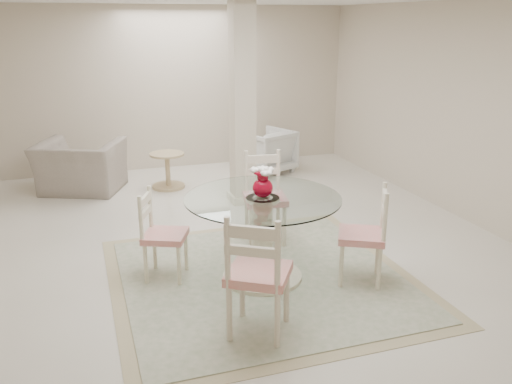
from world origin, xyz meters
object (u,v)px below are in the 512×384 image
object	(u,v)px
side_table	(168,172)
red_vase	(263,182)
column	(242,106)
dining_chair_north	(264,190)
dining_table	(262,238)
dining_chair_east	(369,228)
recliner_taupe	(80,167)
dining_chair_west	(158,228)
armchair_white	(266,151)
dining_chair_south	(257,267)

from	to	relation	value
side_table	red_vase	bearing A→B (deg)	-83.80
column	dining_chair_north	size ratio (longest dim) A/B	2.36
dining_table	dining_chair_north	distance (m)	1.04
dining_table	dining_chair_east	world-z (taller)	dining_chair_east
column	dining_table	size ratio (longest dim) A/B	1.81
recliner_taupe	dining_chair_north	bearing A→B (deg)	149.90
side_table	dining_chair_east	bearing A→B (deg)	-70.62
column	red_vase	size ratio (longest dim) A/B	9.09
dining_chair_west	red_vase	bearing A→B (deg)	-87.53
dining_table	armchair_white	distance (m)	3.98
red_vase	dining_chair_east	distance (m)	1.11
dining_table	side_table	distance (m)	3.39
recliner_taupe	side_table	world-z (taller)	recliner_taupe
dining_table	armchair_white	xyz separation A→B (m)	(1.35, 3.74, -0.08)
dining_chair_west	armchair_white	distance (m)	4.09
dining_table	armchair_white	world-z (taller)	dining_table
column	dining_chair_south	world-z (taller)	column
recliner_taupe	column	bearing A→B (deg)	173.68
column	red_vase	bearing A→B (deg)	-102.53
red_vase	dining_chair_south	distance (m)	1.10
dining_chair_east	armchair_white	bearing A→B (deg)	-157.16
side_table	dining_table	bearing A→B (deg)	-83.81
dining_table	dining_chair_south	xyz separation A→B (m)	(-0.38, -0.95, 0.18)
column	side_table	xyz separation A→B (m)	(-0.90, 0.99, -1.10)
red_vase	dining_chair_south	world-z (taller)	dining_chair_south
dining_chair_west	dining_chair_east	bearing A→B (deg)	-87.71
dining_chair_north	dining_chair_west	size ratio (longest dim) A/B	1.15
dining_chair_north	dining_chair_west	distance (m)	1.43
dining_chair_south	armchair_white	distance (m)	5.01
red_vase	dining_table	bearing A→B (deg)	161.57
dining_chair_east	dining_table	bearing A→B (deg)	-82.82
dining_chair_east	recliner_taupe	distance (m)	4.73
red_vase	armchair_white	xyz separation A→B (m)	(1.35, 3.74, -0.65)
dining_chair_south	armchair_white	bearing A→B (deg)	-78.17
armchair_white	recliner_taupe	bearing A→B (deg)	-20.28
recliner_taupe	armchair_white	distance (m)	2.98
dining_chair_north	dining_chair_west	bearing A→B (deg)	-145.48
dining_table	column	bearing A→B (deg)	77.45
dining_table	dining_chair_north	xyz separation A→B (m)	(0.35, 0.96, 0.17)
recliner_taupe	dining_table	bearing A→B (deg)	137.35
dining_chair_north	armchair_white	distance (m)	2.97
dining_chair_east	side_table	xyz separation A→B (m)	(-1.31, 3.74, -0.32)
column	dining_chair_north	bearing A→B (deg)	-97.26
dining_table	recliner_taupe	xyz separation A→B (m)	(-1.62, 3.59, -0.06)
column	dining_chair_west	world-z (taller)	column
dining_table	dining_chair_south	world-z (taller)	dining_chair_south
recliner_taupe	armchair_white	size ratio (longest dim) A/B	1.46
dining_chair_west	dining_table	bearing A→B (deg)	-87.53
dining_chair_west	recliner_taupe	distance (m)	3.30
dining_chair_north	column	bearing A→B (deg)	92.47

